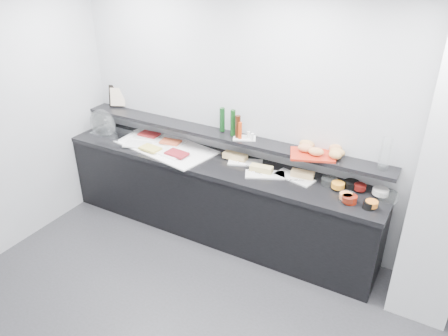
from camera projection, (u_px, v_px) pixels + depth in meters
The scene contains 54 objects.
back_wall at pixel (290, 125), 4.35m from camera, with size 5.00×0.02×2.70m, color #AFB1B6.
ceiling at pixel (160, 6), 2.18m from camera, with size 5.00×5.00×0.00m, color white.
buffet_cabinet at pixel (215, 199), 4.85m from camera, with size 3.60×0.60×0.85m, color black.
counter_top at pixel (215, 163), 4.64m from camera, with size 3.62×0.62×0.05m, color black.
wall_shelf at pixel (223, 136), 4.66m from camera, with size 3.60×0.25×0.04m, color black.
cloche_base at pixel (112, 134), 5.24m from camera, with size 0.44×0.29×0.04m, color silver.
cloche_dome at pixel (103, 124), 5.24m from camera, with size 0.42×0.28×0.34m, color white.
linen_runner at pixel (164, 146), 4.96m from camera, with size 1.21×0.57×0.01m, color white.
platter_meat_a at pixel (148, 136), 5.17m from camera, with size 0.31×0.21×0.01m, color silver.
food_meat_a at pixel (149, 134), 5.17m from camera, with size 0.24×0.15×0.02m, color maroon.
platter_salmon at pixel (171, 141), 5.03m from camera, with size 0.33×0.22×0.01m, color white.
food_salmon at pixel (170, 142), 4.98m from camera, with size 0.23×0.14×0.02m, color #CB4C29.
platter_cheese at pixel (137, 144), 4.96m from camera, with size 0.29×0.19×0.01m, color white.
food_cheese at pixel (150, 148), 4.82m from camera, with size 0.23×0.15×0.02m, color #D8C354.
platter_meat_b at pixel (170, 153), 4.76m from camera, with size 0.30×0.20×0.01m, color white.
food_meat_b at pixel (177, 153), 4.71m from camera, with size 0.24×0.15×0.02m, color maroon.
sandwich_plate_left at pixel (245, 162), 4.59m from camera, with size 0.36×0.15×0.01m, color white.
sandwich_food_left at pixel (235, 156), 4.64m from camera, with size 0.26×0.10×0.06m, color #E9C07A.
tongs_left at pixel (243, 164), 4.54m from camera, with size 0.01×0.01×0.16m, color silver.
sandwich_plate_mid at pixel (265, 175), 4.36m from camera, with size 0.39×0.17×0.01m, color silver.
sandwich_food_mid at pixel (261, 169), 4.39m from camera, with size 0.23×0.09×0.06m, color tan.
tongs_mid at pixel (255, 172), 4.38m from camera, with size 0.01×0.01×0.16m, color silver.
sandwich_plate_right at pixel (294, 177), 4.30m from camera, with size 0.40×0.17×0.01m, color silver.
sandwich_food_right at pixel (302, 174), 4.29m from camera, with size 0.23×0.09×0.06m, color #DEB574.
tongs_right at pixel (296, 180), 4.24m from camera, with size 0.01×0.01×0.16m, color silver.
bowl_glass_fruit at pixel (329, 181), 4.18m from camera, with size 0.16×0.16×0.07m, color white.
fill_glass_fruit at pixel (338, 185), 4.09m from camera, with size 0.12×0.12×0.05m, color orange.
bowl_black_jam at pixel (351, 185), 4.12m from camera, with size 0.15×0.15×0.07m, color black.
fill_black_jam at pixel (360, 187), 4.06m from camera, with size 0.11×0.11×0.05m, color #580F0C.
bowl_glass_cream at pixel (389, 196), 3.94m from camera, with size 0.17×0.17×0.07m, color white.
fill_glass_cream at pixel (381, 192), 3.99m from camera, with size 0.15×0.15×0.05m, color silver.
bowl_red_jam at pixel (350, 199), 3.90m from camera, with size 0.12×0.12×0.07m, color maroon.
fill_red_jam at pixel (348, 199), 3.88m from camera, with size 0.11×0.11×0.05m, color #5D190D.
bowl_glass_salmon at pixel (347, 197), 3.92m from camera, with size 0.15×0.15×0.07m, color white.
fill_glass_salmon at pixel (346, 196), 3.92m from camera, with size 0.11×0.11×0.05m, color orange.
bowl_black_fruit at pixel (369, 205), 3.81m from camera, with size 0.11×0.11×0.07m, color black.
fill_black_fruit at pixel (372, 204), 3.81m from camera, with size 0.11×0.11×0.05m, color orange.
framed_print at pixel (118, 96), 5.37m from camera, with size 0.22×0.02×0.26m, color black.
print_art at pixel (118, 97), 5.33m from camera, with size 0.18×0.00×0.22m, color beige.
condiment_tray at pixel (244, 138), 4.54m from camera, with size 0.23×0.14×0.01m, color white.
bottle_green_a at pixel (222, 120), 4.63m from camera, with size 0.06×0.06×0.26m, color #103B16.
bottle_brown at pixel (238, 127), 4.49m from camera, with size 0.05×0.05×0.24m, color #3A180A.
bottle_green_b at pixel (233, 123), 4.52m from camera, with size 0.05×0.05×0.28m, color #0F3812.
bottle_hot at pixel (240, 130), 4.47m from camera, with size 0.04×0.04×0.18m, color #C53A0E.
shaker_salt at pixel (248, 135), 4.52m from camera, with size 0.03×0.03×0.07m, color white.
shaker_pepper at pixel (252, 137), 4.47m from camera, with size 0.03×0.03×0.07m, color white.
bread_tray at pixel (312, 155), 4.18m from camera, with size 0.42×0.29×0.02m, color #AE2512.
bread_roll_nw at pixel (307, 144), 4.28m from camera, with size 0.16×0.10×0.08m, color #B98246.
bread_roll_n at pixel (335, 148), 4.19m from camera, with size 0.12×0.08×0.08m, color #BB7847.
bread_roll_sw at pixel (306, 148), 4.20m from camera, with size 0.16×0.10×0.08m, color #BF7849.
bread_roll_s at pixel (316, 152), 4.12m from camera, with size 0.15×0.09×0.08m, color #C2814A.
bread_roll_se at pixel (335, 155), 4.06m from camera, with size 0.13×0.08×0.08m, color tan.
bread_roll_mide at pixel (337, 152), 4.12m from camera, with size 0.15×0.10×0.08m, color #B98446.
carafe at pixel (385, 154), 3.87m from camera, with size 0.09×0.09×0.30m, color white.
Camera 1 is at (1.41, -1.85, 3.00)m, focal length 35.00 mm.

